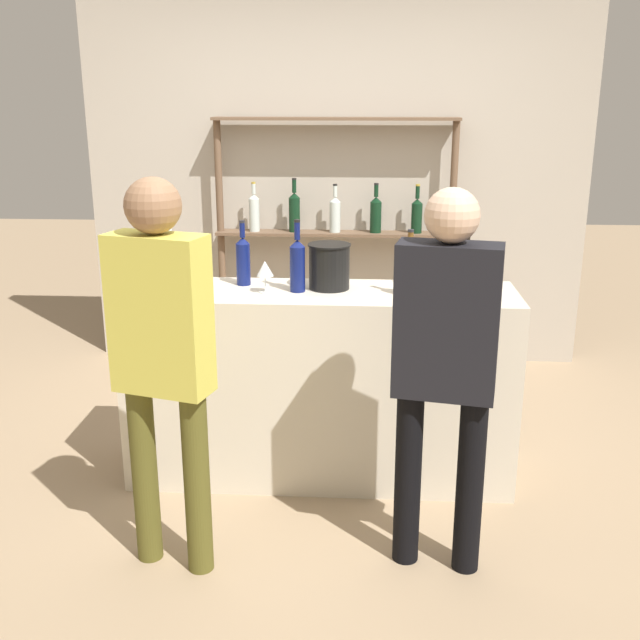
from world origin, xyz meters
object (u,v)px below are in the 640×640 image
counter_bottle_1 (297,264)px  counter_bottle_3 (243,260)px  wine_glass (265,269)px  customer_left (162,346)px  ice_bucket (329,266)px  counter_bottle_2 (465,268)px  cork_jar (418,272)px  counter_bottle_4 (409,272)px  customer_right (445,354)px  counter_bottle_0 (170,263)px

counter_bottle_1 → counter_bottle_3: 0.31m
wine_glass → customer_left: 0.85m
wine_glass → ice_bucket: bearing=17.7°
counter_bottle_2 → cork_jar: size_ratio=2.26×
counter_bottle_1 → counter_bottle_4: 0.54m
counter_bottle_1 → customer_right: bearing=-49.3°
counter_bottle_1 → counter_bottle_3: bearing=157.7°
cork_jar → counter_bottle_3: bearing=-177.5°
counter_bottle_3 → customer_right: bearing=-43.0°
counter_bottle_4 → wine_glass: counter_bottle_4 is taller
counter_bottle_1 → cork_jar: (0.59, 0.15, -0.07)m
counter_bottle_2 → counter_bottle_4: 0.27m
counter_bottle_2 → cork_jar: 0.26m
counter_bottle_1 → customer_left: (-0.45, -0.81, -0.15)m
counter_bottle_2 → ice_bucket: 0.65m
counter_bottle_1 → wine_glass: (-0.15, -0.03, -0.02)m
wine_glass → customer_right: 1.08m
counter_bottle_3 → cork_jar: bearing=2.5°
counter_bottle_0 → customer_right: customer_right is taller
counter_bottle_1 → counter_bottle_2: size_ratio=1.08×
counter_bottle_0 → counter_bottle_3: 0.36m
counter_bottle_0 → counter_bottle_1: (0.62, -0.01, 0.01)m
counter_bottle_4 → cork_jar: bearing=74.3°
wine_glass → ice_bucket: 0.32m
counter_bottle_0 → wine_glass: 0.47m
customer_right → cork_jar: bearing=14.4°
counter_bottle_3 → customer_left: customer_left is taller
counter_bottle_4 → counter_bottle_2: bearing=11.1°
ice_bucket → customer_left: 1.07m
counter_bottle_0 → wine_glass: bearing=-4.6°
counter_bottle_0 → counter_bottle_1: counter_bottle_1 is taller
counter_bottle_1 → customer_left: 0.94m
counter_bottle_1 → counter_bottle_3: size_ratio=1.08×
wine_glass → ice_bucket: (0.30, 0.10, -0.00)m
ice_bucket → counter_bottle_2: bearing=-5.6°
counter_bottle_1 → wine_glass: counter_bottle_1 is taller
ice_bucket → customer_right: customer_right is taller
counter_bottle_1 → cork_jar: counter_bottle_1 is taller
counter_bottle_2 → customer_right: size_ratio=0.21×
counter_bottle_3 → counter_bottle_2: bearing=-6.0°
counter_bottle_2 → customer_right: (-0.16, -0.75, -0.17)m
counter_bottle_4 → wine_glass: 0.69m
counter_bottle_2 → counter_bottle_3: same height
counter_bottle_0 → customer_left: (0.17, -0.82, -0.14)m
counter_bottle_3 → cork_jar: size_ratio=2.27×
counter_bottle_3 → customer_right: (0.92, -0.86, -0.17)m
counter_bottle_0 → ice_bucket: 0.78m
counter_bottle_0 → counter_bottle_1: size_ratio=0.93×
counter_bottle_3 → wine_glass: 0.20m
counter_bottle_0 → customer_right: size_ratio=0.21×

